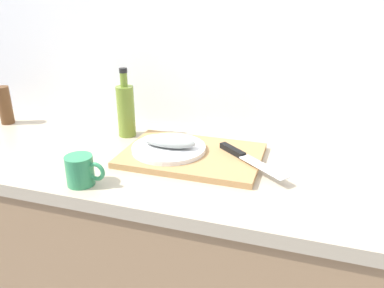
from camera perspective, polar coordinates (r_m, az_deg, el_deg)
name	(u,v)px	position (r m, az deg, el deg)	size (l,w,h in m)	color
back_wall	(230,38)	(1.41, 5.68, 15.52)	(3.20, 0.05, 2.50)	white
kitchen_counter	(202,276)	(1.46, 1.49, -19.20)	(2.00, 0.60, 0.90)	#9E7A56
cutting_board	(192,155)	(1.24, 0.00, -1.70)	(0.44, 0.30, 0.02)	tan
white_plate	(169,148)	(1.26, -3.49, -0.64)	(0.24, 0.24, 0.01)	white
fish_fillet	(169,141)	(1.25, -3.52, 0.43)	(0.18, 0.08, 0.04)	#999E99
chef_knife	(243,156)	(1.20, 7.64, -1.79)	(0.24, 0.21, 0.02)	silver
olive_oil_bottle	(126,110)	(1.42, -9.87, 5.10)	(0.06, 0.06, 0.25)	olive
coffee_mug_0	(81,170)	(1.12, -16.28, -3.82)	(0.12, 0.08, 0.09)	#338C59
pepper_mill	(5,105)	(1.72, -26.18, 5.23)	(0.05, 0.05, 0.15)	brown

